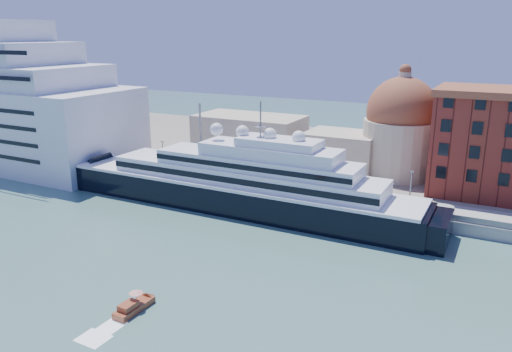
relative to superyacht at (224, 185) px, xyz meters
The scene contains 9 objects.
ground 24.66m from the superyacht, 71.79° to the right, with size 400.00×400.00×0.00m, color #39635A.
quay 13.80m from the superyacht, 55.50° to the left, with size 180.00×10.00×2.50m, color gray.
land 52.68m from the superyacht, 81.73° to the left, with size 260.00×72.00×2.00m, color slate.
quay_fence 10.11m from the superyacht, 40.70° to the left, with size 180.00×0.10×1.20m, color slate.
superyacht is the anchor object (origin of this frame).
service_barge 44.40m from the superyacht, behind, with size 14.23×7.96×3.04m.
water_taxi 44.22m from the superyacht, 75.57° to the right, with size 2.30×6.39×3.00m.
church 37.93m from the superyacht, 68.11° to the left, with size 66.00×18.00×25.50m.
lamp_posts 11.76m from the superyacht, 118.84° to the left, with size 120.80×2.40×18.00m.
Camera 1 is at (45.76, -65.39, 36.43)m, focal length 35.00 mm.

